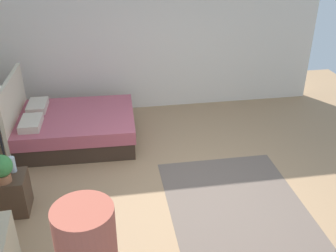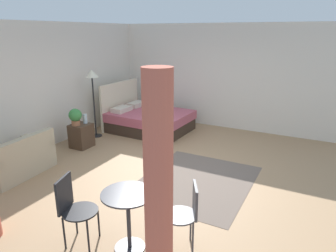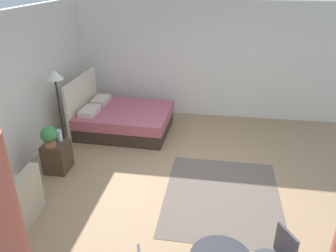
# 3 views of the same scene
# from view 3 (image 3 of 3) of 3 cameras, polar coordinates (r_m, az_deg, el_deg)

# --- Properties ---
(ground_plane) EXTENTS (9.30, 9.41, 0.02)m
(ground_plane) POSITION_cam_3_polar(r_m,az_deg,el_deg) (5.75, 4.08, -10.19)
(ground_plane) COLOR #9E7A56
(wall_back) EXTENTS (9.30, 0.12, 2.75)m
(wall_back) POSITION_cam_3_polar(r_m,az_deg,el_deg) (6.18, -26.61, 4.20)
(wall_back) COLOR silver
(wall_back) RESTS_ON ground
(wall_right) EXTENTS (0.12, 6.41, 2.75)m
(wall_right) POSITION_cam_3_polar(r_m,az_deg,el_deg) (8.07, 6.53, 11.20)
(wall_right) COLOR silver
(wall_right) RESTS_ON ground
(area_rug) EXTENTS (2.20, 1.85, 0.01)m
(area_rug) POSITION_cam_3_polar(r_m,az_deg,el_deg) (5.54, 9.34, -11.87)
(area_rug) COLOR #66564C
(area_rug) RESTS_ON ground
(bed) EXTENTS (1.62, 2.05, 1.23)m
(bed) POSITION_cam_3_polar(r_m,az_deg,el_deg) (7.50, -8.01, 1.23)
(bed) COLOR #38281E
(bed) RESTS_ON ground
(couch) EXTENTS (1.30, 0.84, 0.76)m
(couch) POSITION_cam_3_polar(r_m,az_deg,el_deg) (5.23, -27.13, -13.72)
(couch) COLOR tan
(couch) RESTS_ON ground
(nightstand) EXTENTS (0.44, 0.41, 0.54)m
(nightstand) POSITION_cam_3_polar(r_m,az_deg,el_deg) (6.31, -18.62, -5.08)
(nightstand) COLOR #473323
(nightstand) RESTS_ON ground
(potted_plant) EXTENTS (0.29, 0.29, 0.38)m
(potted_plant) POSITION_cam_3_polar(r_m,az_deg,el_deg) (6.03, -19.92, -1.58)
(potted_plant) COLOR #935B3D
(potted_plant) RESTS_ON nightstand
(vase) EXTENTS (0.10, 0.10, 0.21)m
(vase) POSITION_cam_3_polar(r_m,az_deg,el_deg) (6.22, -18.29, -1.57)
(vase) COLOR silver
(vase) RESTS_ON nightstand
(floor_lamp) EXTENTS (0.32, 0.32, 1.67)m
(floor_lamp) POSITION_cam_3_polar(r_m,az_deg,el_deg) (6.57, -18.84, 6.84)
(floor_lamp) COLOR black
(floor_lamp) RESTS_ON ground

